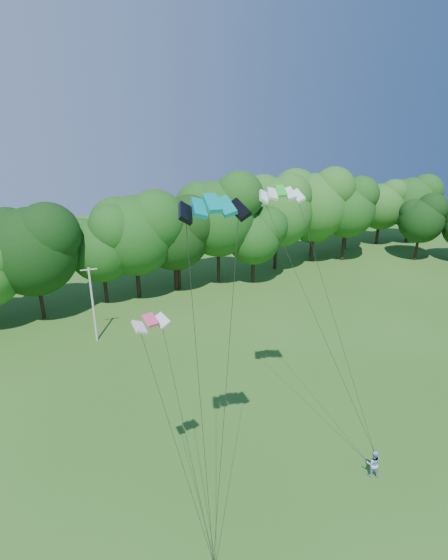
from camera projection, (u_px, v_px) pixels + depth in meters
utility_pole at (93, 304)px, 39.30m from camera, size 1.43×0.33×7.20m
kite_flyer_right at (373, 463)px, 25.47m from camera, size 1.09×1.03×1.77m
kite_teal at (212, 203)px, 16.41m from camera, size 2.82×1.72×0.57m
kite_green at (281, 191)px, 23.10m from camera, size 2.55×1.82×0.51m
kite_pink at (150, 320)px, 18.44m from camera, size 1.62×0.91×0.33m
tree_back_center at (174, 223)px, 49.04m from camera, size 8.91×8.91×12.96m
tree_back_east at (314, 209)px, 60.76m from camera, size 7.77×7.77×11.30m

